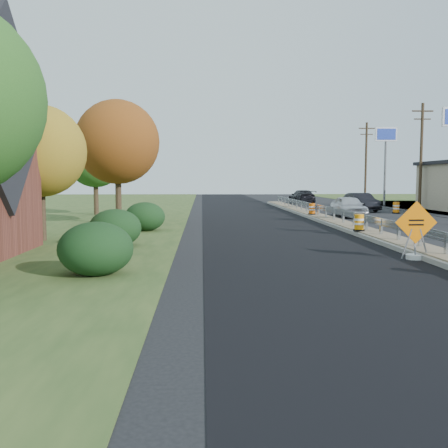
{
  "coord_description": "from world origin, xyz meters",
  "views": [
    {
      "loc": [
        -8.04,
        -19.92,
        2.68
      ],
      "look_at": [
        -7.26,
        -2.3,
        1.1
      ],
      "focal_mm": 40.0,
      "sensor_mm": 36.0,
      "label": 1
    }
  ],
  "objects_px": {
    "barrel_shoulder_mid": "(396,208)",
    "barrel_median_mid": "(359,223)",
    "barrel_shoulder_far": "(352,202)",
    "car_dark_mid": "(361,202)",
    "barrel_median_far": "(312,209)",
    "car_silver": "(349,206)",
    "car_dark_far": "(302,197)",
    "caution_sign": "(415,245)"
  },
  "relations": [
    {
      "from": "barrel_shoulder_far",
      "to": "car_dark_far",
      "type": "xyz_separation_m",
      "value": [
        -3.88,
        5.97,
        0.34
      ]
    },
    {
      "from": "car_silver",
      "to": "car_dark_far",
      "type": "relative_size",
      "value": 0.86
    },
    {
      "from": "barrel_shoulder_mid",
      "to": "barrel_median_mid",
      "type": "bearing_deg",
      "value": -117.12
    },
    {
      "from": "caution_sign",
      "to": "barrel_median_far",
      "type": "bearing_deg",
      "value": 88.09
    },
    {
      "from": "barrel_median_far",
      "to": "barrel_shoulder_far",
      "type": "xyz_separation_m",
      "value": [
        7.32,
        14.57,
        -0.2
      ]
    },
    {
      "from": "caution_sign",
      "to": "barrel_median_mid",
      "type": "relative_size",
      "value": 2.45
    },
    {
      "from": "caution_sign",
      "to": "barrel_shoulder_far",
      "type": "bearing_deg",
      "value": 76.4
    },
    {
      "from": "car_dark_far",
      "to": "caution_sign",
      "type": "bearing_deg",
      "value": 80.59
    },
    {
      "from": "car_dark_mid",
      "to": "car_dark_far",
      "type": "distance_m",
      "value": 13.78
    },
    {
      "from": "car_silver",
      "to": "car_dark_far",
      "type": "height_order",
      "value": "car_silver"
    },
    {
      "from": "caution_sign",
      "to": "barrel_median_mid",
      "type": "height_order",
      "value": "caution_sign"
    },
    {
      "from": "barrel_median_mid",
      "to": "car_dark_mid",
      "type": "xyz_separation_m",
      "value": [
        5.92,
        18.18,
        0.15
      ]
    },
    {
      "from": "caution_sign",
      "to": "car_dark_mid",
      "type": "distance_m",
      "value": 26.06
    },
    {
      "from": "barrel_median_mid",
      "to": "car_silver",
      "type": "xyz_separation_m",
      "value": [
        2.98,
        11.69,
        0.15
      ]
    },
    {
      "from": "caution_sign",
      "to": "car_silver",
      "type": "bearing_deg",
      "value": 79.87
    },
    {
      "from": "barrel_median_far",
      "to": "car_dark_mid",
      "type": "height_order",
      "value": "car_dark_mid"
    },
    {
      "from": "barrel_median_far",
      "to": "barrel_shoulder_mid",
      "type": "xyz_separation_m",
      "value": [
        7.64,
        4.13,
        -0.18
      ]
    },
    {
      "from": "barrel_shoulder_far",
      "to": "car_dark_mid",
      "type": "relative_size",
      "value": 0.18
    },
    {
      "from": "barrel_median_far",
      "to": "barrel_shoulder_mid",
      "type": "distance_m",
      "value": 8.69
    },
    {
      "from": "car_silver",
      "to": "caution_sign",
      "type": "bearing_deg",
      "value": -100.47
    },
    {
      "from": "barrel_shoulder_mid",
      "to": "car_dark_far",
      "type": "relative_size",
      "value": 0.17
    },
    {
      "from": "car_silver",
      "to": "car_dark_far",
      "type": "xyz_separation_m",
      "value": [
        0.69,
        20.09,
        -0.01
      ]
    },
    {
      "from": "barrel_median_far",
      "to": "car_silver",
      "type": "height_order",
      "value": "car_silver"
    },
    {
      "from": "barrel_shoulder_far",
      "to": "car_dark_far",
      "type": "height_order",
      "value": "car_dark_far"
    },
    {
      "from": "caution_sign",
      "to": "barrel_shoulder_mid",
      "type": "xyz_separation_m",
      "value": [
        8.22,
        22.47,
        -0.07
      ]
    },
    {
      "from": "caution_sign",
      "to": "car_silver",
      "type": "relative_size",
      "value": 0.44
    },
    {
      "from": "barrel_median_far",
      "to": "car_dark_far",
      "type": "bearing_deg",
      "value": 80.51
    },
    {
      "from": "barrel_median_mid",
      "to": "barrel_median_far",
      "type": "bearing_deg",
      "value": 88.83
    },
    {
      "from": "barrel_shoulder_mid",
      "to": "car_dark_mid",
      "type": "distance_m",
      "value": 3.44
    },
    {
      "from": "barrel_median_mid",
      "to": "barrel_shoulder_mid",
      "type": "bearing_deg",
      "value": 62.88
    },
    {
      "from": "caution_sign",
      "to": "barrel_shoulder_mid",
      "type": "distance_m",
      "value": 23.93
    },
    {
      "from": "barrel_median_far",
      "to": "barrel_shoulder_mid",
      "type": "relative_size",
      "value": 0.87
    },
    {
      "from": "barrel_median_mid",
      "to": "car_silver",
      "type": "distance_m",
      "value": 12.07
    },
    {
      "from": "caution_sign",
      "to": "barrel_median_mid",
      "type": "distance_m",
      "value": 7.12
    },
    {
      "from": "barrel_median_far",
      "to": "barrel_shoulder_mid",
      "type": "bearing_deg",
      "value": 28.42
    },
    {
      "from": "caution_sign",
      "to": "barrel_shoulder_far",
      "type": "height_order",
      "value": "caution_sign"
    },
    {
      "from": "barrel_median_mid",
      "to": "car_silver",
      "type": "height_order",
      "value": "car_silver"
    },
    {
      "from": "barrel_median_far",
      "to": "barrel_median_mid",
      "type": "bearing_deg",
      "value": -91.17
    },
    {
      "from": "barrel_median_far",
      "to": "car_silver",
      "type": "bearing_deg",
      "value": 9.53
    },
    {
      "from": "caution_sign",
      "to": "barrel_shoulder_mid",
      "type": "relative_size",
      "value": 2.19
    },
    {
      "from": "caution_sign",
      "to": "car_dark_mid",
      "type": "bearing_deg",
      "value": 75.97
    },
    {
      "from": "barrel_median_far",
      "to": "car_dark_far",
      "type": "xyz_separation_m",
      "value": [
        3.44,
        20.55,
        0.15
      ]
    }
  ]
}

